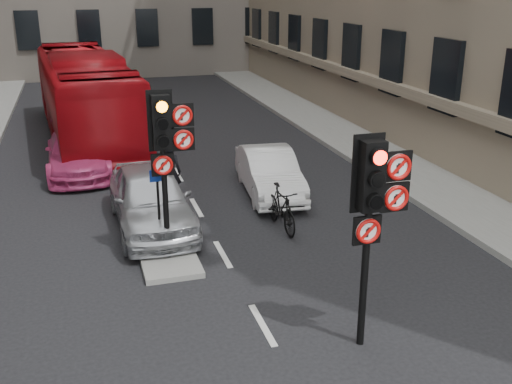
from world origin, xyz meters
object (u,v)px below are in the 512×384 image
car_white (269,172)px  info_sign (158,199)px  bus_red (85,96)px  motorcycle (281,208)px  motorcyclist (170,172)px  signal_near (375,198)px  car_pink (78,151)px  car_silver (151,198)px  signal_far (167,140)px

car_white → info_sign: 4.78m
bus_red → info_sign: 11.24m
motorcycle → motorcyclist: (-2.26, 2.73, 0.29)m
bus_red → info_sign: bearing=-88.8°
car_white → signal_near: bearing=-89.9°
car_pink → motorcyclist: (2.37, -3.50, 0.16)m
motorcycle → info_sign: 3.19m
signal_near → info_sign: (-2.79, 4.32, -1.25)m
car_silver → info_sign: size_ratio=2.36×
signal_far → car_pink: signal_far is taller
car_pink → signal_far: bearing=-76.4°
signal_near → signal_far: size_ratio=1.00×
motorcycle → motorcyclist: size_ratio=1.09×
car_pink → bus_red: 4.38m
signal_near → motorcyclist: (-2.04, 7.73, -1.75)m
signal_near → car_silver: 6.87m
motorcyclist → signal_near: bearing=122.8°
car_silver → motorcycle: 3.16m
car_pink → motorcycle: 7.76m
bus_red → car_white: bearing=-64.4°
car_silver → motorcyclist: motorcyclist is taller
car_silver → car_white: size_ratio=1.15×
signal_near → car_silver: bearing=114.8°
motorcycle → motorcyclist: motorcyclist is taller
bus_red → motorcycle: 11.35m
signal_near → car_pink: 12.22m
info_sign → signal_far: bearing=-62.8°
signal_near → car_silver: signal_near is taller
car_white → info_sign: size_ratio=2.06×
signal_far → bus_red: bearing=96.9°
signal_far → motorcyclist: (0.56, 3.73, -1.87)m
car_silver → motorcycle: car_silver is taller
car_pink → bus_red: bus_red is taller
car_white → car_pink: size_ratio=0.84×
signal_far → car_pink: 7.73m
car_white → motorcyclist: size_ratio=2.34×
car_silver → car_pink: car_silver is taller
car_silver → car_white: (3.49, 1.49, -0.12)m
car_white → info_sign: info_sign is taller
signal_near → info_sign: signal_near is taller
bus_red → motorcyclist: size_ratio=7.08×
car_pink → motorcycle: car_pink is taller
motorcyclist → car_pink: bearing=-37.9°
signal_far → motorcycle: bearing=19.7°
signal_near → info_sign: bearing=122.9°
bus_red → motorcyclist: bus_red is taller
car_white → bus_red: bearing=126.0°
car_white → bus_red: bus_red is taller
car_silver → signal_near: bearing=-66.5°
car_pink → info_sign: size_ratio=2.46×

